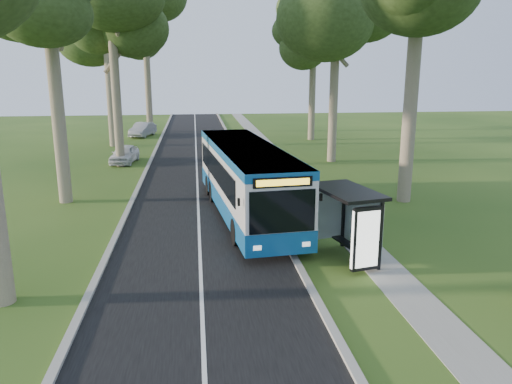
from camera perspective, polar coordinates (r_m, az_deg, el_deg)
The scene contains 17 objects.
ground at distance 20.35m, azimuth 3.51°, elevation -6.02°, with size 120.00×120.00×0.00m, color #284916.
road at distance 29.62m, azimuth -6.70°, elevation 0.32°, with size 7.00×100.00×0.02m, color black.
kerb_east at distance 29.82m, azimuth 0.04°, elevation 0.61°, with size 0.25×100.00×0.12m, color #9E9B93.
kerb_west at distance 29.81m, azimuth -13.44°, elevation 0.21°, with size 0.25×100.00×0.12m, color #9E9B93.
centre_line at distance 29.62m, azimuth -6.70°, elevation 0.34°, with size 0.12×100.00×0.01m, color white.
footpath at distance 30.34m, azimuth 5.67°, elevation 0.67°, with size 1.50×100.00×0.02m, color gray.
bus at distance 23.72m, azimuth -1.13°, elevation 1.36°, with size 3.95×13.11×3.42m.
bus_stop_sign at distance 21.92m, azimuth 3.35°, elevation -0.58°, with size 0.08×0.32×2.31m.
bus_shelter at distance 18.15m, azimuth 11.12°, elevation -2.45°, with size 2.33×3.42×2.69m.
litter_bin at distance 21.92m, azimuth 4.39°, elevation -3.12°, with size 0.59×0.59×1.03m.
car_white at distance 38.96m, azimuth -14.80°, elevation 4.23°, with size 1.59×3.96×1.35m, color silver.
car_silver at distance 53.90m, azimuth -12.82°, elevation 6.98°, with size 1.53×4.38×1.44m, color #95979C.
tree_west_c at distance 37.30m, azimuth -16.15°, elevation 17.66°, with size 5.20×5.20×13.07m.
tree_west_d at distance 47.66m, azimuth -16.94°, elevation 19.49°, with size 5.20×5.20×16.24m.
tree_west_e at distance 57.21m, azimuth -12.59°, elevation 18.38°, with size 5.20×5.20×15.77m.
tree_east_c at distance 38.37m, azimuth 9.17°, elevation 18.65°, with size 5.20×5.20×13.75m.
tree_east_d at distance 50.25m, azimuth 6.62°, elevation 17.49°, with size 5.20×5.20×13.65m.
Camera 1 is at (-3.56, -18.80, 6.94)m, focal length 35.00 mm.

